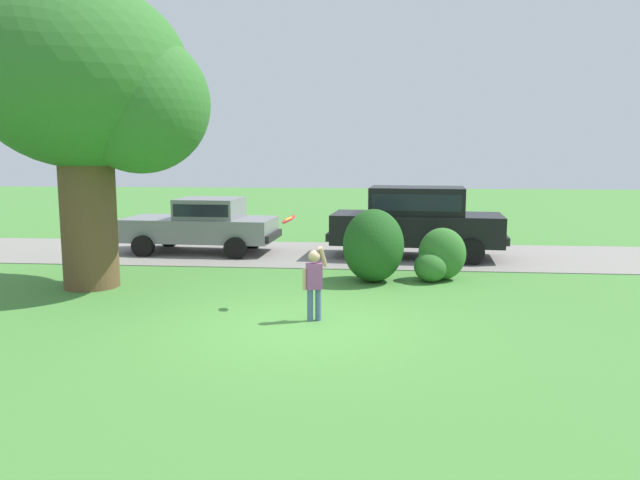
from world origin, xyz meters
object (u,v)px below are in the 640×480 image
child_thrower (314,279)px  parked_suv (417,218)px  oak_tree_large (93,90)px  parked_sedan (203,223)px  frisbee (289,219)px

child_thrower → parked_suv: bearing=72.4°
oak_tree_large → parked_sedan: (0.89, 4.53, -3.25)m
parked_sedan → parked_suv: (5.99, -0.26, 0.23)m
oak_tree_large → child_thrower: size_ratio=4.85×
parked_suv → child_thrower: 6.90m
parked_sedan → frisbee: size_ratio=15.81×
oak_tree_large → child_thrower: bearing=-25.6°
child_thrower → frisbee: frisbee is taller
child_thrower → frisbee: (-0.57, 0.96, 0.91)m
oak_tree_large → parked_suv: bearing=31.8°
parked_sedan → parked_suv: bearing=-2.5°
parked_suv → child_thrower: (-2.09, -6.56, -0.36)m
oak_tree_large → child_thrower: (4.79, -2.30, -3.38)m
oak_tree_large → frisbee: bearing=-17.6°
child_thrower → parked_sedan: bearing=119.7°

